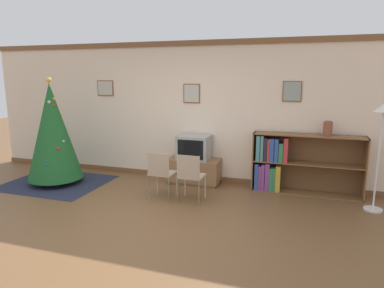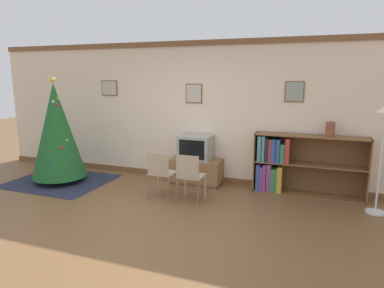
% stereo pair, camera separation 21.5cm
% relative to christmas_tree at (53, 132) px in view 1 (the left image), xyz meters
% --- Properties ---
extents(ground_plane, '(24.00, 24.00, 0.00)m').
position_rel_christmas_tree_xyz_m(ground_plane, '(2.40, -1.32, -1.01)').
color(ground_plane, brown).
extents(wall_back, '(9.18, 0.11, 2.70)m').
position_rel_christmas_tree_xyz_m(wall_back, '(2.40, 1.12, 0.34)').
color(wall_back, beige).
rests_on(wall_back, ground_plane).
extents(area_rug, '(1.87, 1.57, 0.01)m').
position_rel_christmas_tree_xyz_m(area_rug, '(-0.00, 0.00, -1.01)').
color(area_rug, '#23283D').
rests_on(area_rug, ground_plane).
extents(christmas_tree, '(1.02, 1.02, 2.01)m').
position_rel_christmas_tree_xyz_m(christmas_tree, '(0.00, 0.00, 0.00)').
color(christmas_tree, maroon).
rests_on(christmas_tree, area_rug).
extents(tv_console, '(0.99, 0.47, 0.48)m').
position_rel_christmas_tree_xyz_m(tv_console, '(2.54, 0.82, -0.77)').
color(tv_console, brown).
rests_on(tv_console, ground_plane).
extents(television, '(0.60, 0.46, 0.46)m').
position_rel_christmas_tree_xyz_m(television, '(2.54, 0.82, -0.30)').
color(television, '#9E9E99').
rests_on(television, tv_console).
extents(folding_chair_left, '(0.40, 0.40, 0.82)m').
position_rel_christmas_tree_xyz_m(folding_chair_left, '(2.28, -0.20, -0.54)').
color(folding_chair_left, tan).
rests_on(folding_chair_left, ground_plane).
extents(folding_chair_right, '(0.40, 0.40, 0.82)m').
position_rel_christmas_tree_xyz_m(folding_chair_right, '(2.80, -0.20, -0.54)').
color(folding_chair_right, tan).
rests_on(folding_chair_right, ground_plane).
extents(bookshelf, '(1.86, 0.36, 1.05)m').
position_rel_christmas_tree_xyz_m(bookshelf, '(4.23, 0.88, -0.48)').
color(bookshelf, brown).
rests_on(bookshelf, ground_plane).
extents(vase, '(0.15, 0.15, 0.25)m').
position_rel_christmas_tree_xyz_m(vase, '(4.89, 0.89, 0.17)').
color(vase, brown).
rests_on(vase, bookshelf).
extents(standing_lamp, '(0.28, 0.28, 1.65)m').
position_rel_christmas_tree_xyz_m(standing_lamp, '(5.60, 0.39, 0.26)').
color(standing_lamp, silver).
rests_on(standing_lamp, ground_plane).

